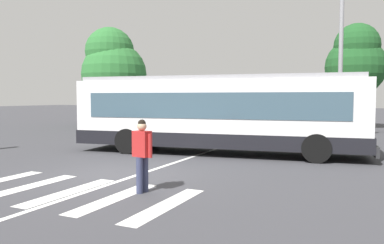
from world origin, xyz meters
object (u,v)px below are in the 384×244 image
Objects in this scene: twin_arm_street_lamp at (342,17)px; background_tree_left at (113,68)px; parked_car_red at (309,120)px; parked_car_blue at (234,118)px; pedestrian_crossing_street at (142,152)px; parked_car_silver at (270,119)px; background_tree_right at (356,61)px; parked_car_teal at (197,117)px; city_transit_bus at (217,114)px.

background_tree_left is at bearing 162.57° from twin_arm_street_lamp.
parked_car_red is 15.21m from background_tree_left.
parked_car_blue is 0.47× the size of twin_arm_street_lamp.
twin_arm_street_lamp reaches higher than pedestrian_crossing_street.
parked_car_blue is 2.66m from parked_car_silver.
parked_car_silver is 2.66m from parked_car_red.
background_tree_left is 18.04m from background_tree_right.
background_tree_right reaches higher than pedestrian_crossing_street.
twin_arm_street_lamp reaches higher than parked_car_teal.
background_tree_left reaches higher than parked_car_red.
twin_arm_street_lamp is at bearing -70.54° from parked_car_red.
twin_arm_street_lamp reaches higher than parked_car_silver.
parked_car_silver is at bearing -145.44° from background_tree_right.
city_transit_bus is 2.55× the size of parked_car_red.
parked_car_teal is 5.47m from parked_car_silver.
parked_car_blue is at bearing 137.42° from twin_arm_street_lamp.
parked_car_blue is 0.61× the size of background_tree_right.
twin_arm_street_lamp is (2.33, -6.59, 5.18)m from parked_car_red.
twin_arm_street_lamp is 1.27× the size of background_tree_left.
pedestrian_crossing_street is 0.22× the size of background_tree_left.
parked_car_blue is 10.26m from background_tree_left.
parked_car_red is (2.63, -0.39, 0.00)m from parked_car_silver.
parked_car_red is at bearing 80.99° from city_transit_bus.
pedestrian_crossing_street is at bearing -106.37° from twin_arm_street_lamp.
pedestrian_crossing_street reaches higher than parked_car_silver.
background_tree_left is (-9.39, -1.66, 3.78)m from parked_car_blue.
parked_car_silver is 0.59× the size of background_tree_left.
twin_arm_street_lamp is at bearing -91.39° from background_tree_right.
pedestrian_crossing_street is at bearing -83.72° from city_transit_bus.
pedestrian_crossing_street is at bearing -99.43° from background_tree_right.
background_tree_right is (2.59, 3.98, 4.07)m from parked_car_red.
parked_car_teal is 1.00× the size of parked_car_silver.
parked_car_teal is 0.61× the size of background_tree_right.
parked_car_blue and parked_car_red have the same top height.
background_tree_left reaches higher than background_tree_right.
background_tree_left reaches higher than parked_car_blue.
twin_arm_street_lamp is at bearing -32.53° from parked_car_teal.
parked_car_red is 6.25m from background_tree_right.
parked_car_red is at bearing -123.01° from background_tree_right.
twin_arm_street_lamp reaches higher than city_transit_bus.
parked_car_blue is (2.80, 0.35, 0.00)m from parked_car_teal.
parked_car_silver is 7.53m from background_tree_right.
pedestrian_crossing_street is 19.67m from parked_car_teal.
parked_car_teal is at bearing 117.95° from city_transit_bus.
parked_car_blue is (-4.16, 18.75, -0.20)m from pedestrian_crossing_street.
city_transit_bus is 1.19× the size of twin_arm_street_lamp.
background_tree_right reaches higher than city_transit_bus.
city_transit_bus is at bearing -86.32° from parked_car_silver.
parked_car_silver is 0.61× the size of background_tree_right.
background_tree_left is at bearing 140.84° from city_transit_bus.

